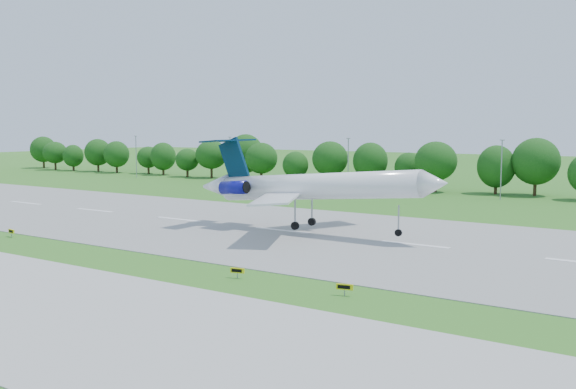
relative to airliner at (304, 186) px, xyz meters
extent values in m
plane|color=#27631A|center=(-3.68, -24.99, -6.66)|extent=(600.00, 600.00, 0.00)
cube|color=gray|center=(-3.68, 0.01, -6.62)|extent=(400.00, 45.00, 0.08)
cube|color=#ADADA8|center=(-3.68, -42.99, -6.62)|extent=(400.00, 23.00, 0.08)
cylinder|color=#382314|center=(-143.68, 67.01, -4.86)|extent=(0.70, 0.70, 3.60)
sphere|color=#0E370D|center=(-143.68, 67.01, -0.46)|extent=(8.40, 8.40, 8.40)
cylinder|color=#382314|center=(-103.68, 67.01, -4.86)|extent=(0.70, 0.70, 3.60)
sphere|color=#0E370D|center=(-103.68, 67.01, -0.46)|extent=(8.40, 8.40, 8.40)
cylinder|color=#382314|center=(-63.68, 67.01, -4.86)|extent=(0.70, 0.70, 3.60)
sphere|color=#0E370D|center=(-63.68, 67.01, -0.46)|extent=(8.40, 8.40, 8.40)
cylinder|color=#382314|center=(-23.68, 67.01, -4.86)|extent=(0.70, 0.70, 3.60)
sphere|color=#0E370D|center=(-23.68, 67.01, -0.46)|extent=(8.40, 8.40, 8.40)
cylinder|color=#382314|center=(16.32, 67.01, -4.86)|extent=(0.70, 0.70, 3.60)
sphere|color=#0E370D|center=(16.32, 67.01, -0.46)|extent=(8.40, 8.40, 8.40)
cylinder|color=gray|center=(-93.68, 57.01, -0.66)|extent=(0.24, 0.24, 12.00)
cube|color=gray|center=(-93.68, 57.01, 5.44)|extent=(0.90, 0.25, 0.18)
cylinder|color=gray|center=(-58.68, 57.01, -0.66)|extent=(0.24, 0.24, 12.00)
cube|color=gray|center=(-58.68, 57.01, 5.44)|extent=(0.90, 0.25, 0.18)
cylinder|color=gray|center=(-23.68, 57.01, -0.66)|extent=(0.24, 0.24, 12.00)
cube|color=gray|center=(-23.68, 57.01, 5.44)|extent=(0.90, 0.25, 0.18)
cylinder|color=gray|center=(11.32, 57.01, -0.66)|extent=(0.24, 0.24, 12.00)
cube|color=gray|center=(11.32, 57.01, 5.44)|extent=(0.90, 0.25, 0.18)
cylinder|color=white|center=(1.92, 0.01, -0.01)|extent=(30.53, 3.72, 5.71)
cone|color=white|center=(18.70, 0.11, 1.20)|extent=(3.50, 3.56, 3.76)
cone|color=white|center=(-15.68, -0.09, -0.87)|extent=(5.12, 3.57, 3.88)
cube|color=white|center=(0.14, -7.08, -1.15)|extent=(10.20, 14.04, 0.62)
cube|color=white|center=(0.05, 7.08, -1.15)|extent=(10.08, 14.06, 0.62)
cube|color=#05233A|center=(-12.24, -0.07, 3.17)|extent=(5.47, 0.54, 6.91)
cube|color=#05233A|center=(-13.25, -0.08, 6.03)|extent=(3.30, 9.62, 0.45)
cylinder|color=navy|center=(-10.20, -2.69, -0.58)|extent=(4.38, 1.95, 2.22)
cylinder|color=navy|center=(-10.23, 2.57, -0.58)|extent=(4.38, 1.95, 2.22)
cylinder|color=gray|center=(14.05, 0.08, -3.55)|extent=(0.20, 0.20, 3.54)
cylinder|color=black|center=(14.05, 0.08, -5.32)|extent=(0.91, 0.31, 0.91)
cylinder|color=gray|center=(-0.09, -2.22, -3.55)|extent=(0.24, 0.24, 3.54)
cylinder|color=black|center=(-0.09, -2.22, -5.32)|extent=(1.11, 0.46, 1.11)
cylinder|color=gray|center=(-0.12, 2.22, -3.55)|extent=(0.24, 0.24, 3.54)
cylinder|color=black|center=(-0.12, 2.22, -5.32)|extent=(1.11, 0.46, 1.11)
cube|color=gray|center=(-31.18, -24.32, -6.33)|extent=(0.11, 0.11, 0.65)
cube|color=yellow|center=(-31.18, -24.32, -5.87)|extent=(1.49, 0.38, 0.51)
cube|color=black|center=(-31.19, -24.42, -5.87)|extent=(1.10, 0.18, 0.32)
cube|color=gray|center=(8.73, -26.24, -6.34)|extent=(0.11, 0.11, 0.64)
cube|color=yellow|center=(8.73, -26.24, -5.88)|extent=(1.46, 0.50, 0.50)
cube|color=black|center=(8.75, -26.34, -5.88)|extent=(1.07, 0.27, 0.32)
cube|color=gray|center=(20.59, -26.23, -6.33)|extent=(0.12, 0.12, 0.66)
cube|color=yellow|center=(20.59, -26.23, -5.86)|extent=(1.50, 0.57, 0.52)
cube|color=black|center=(20.62, -26.33, -5.86)|extent=(1.09, 0.32, 0.33)
imported|color=white|center=(-57.14, 56.59, -6.09)|extent=(3.54, 1.45, 1.14)
imported|color=white|center=(-37.06, 51.63, -6.07)|extent=(3.58, 1.67, 1.19)
camera|label=1|loc=(46.72, -74.68, 8.04)|focal=40.00mm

